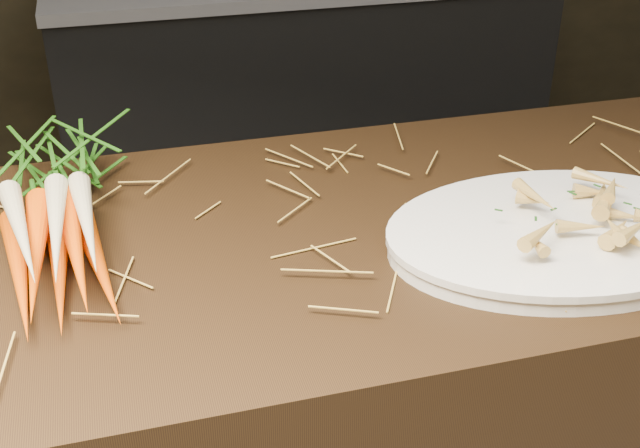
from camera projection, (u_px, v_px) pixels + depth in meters
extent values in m
cube|color=black|center=(400.00, 434.00, 1.44)|extent=(2.40, 0.70, 0.90)
cube|color=black|center=(303.00, 91.00, 3.11)|extent=(1.80, 0.60, 0.80)
cone|color=#DA4100|center=(20.00, 274.00, 1.04)|extent=(0.07, 0.31, 0.04)
cone|color=#DA4100|center=(59.00, 268.00, 1.05)|extent=(0.05, 0.31, 0.04)
cone|color=#DA4100|center=(97.00, 261.00, 1.07)|extent=(0.08, 0.31, 0.04)
cone|color=#DA4100|center=(36.00, 254.00, 1.02)|extent=(0.04, 0.31, 0.04)
cone|color=#DA4100|center=(75.00, 248.00, 1.04)|extent=(0.07, 0.31, 0.04)
cone|color=beige|center=(21.00, 232.00, 1.03)|extent=(0.08, 0.29, 0.05)
cone|color=beige|center=(56.00, 228.00, 1.03)|extent=(0.04, 0.29, 0.04)
cone|color=beige|center=(87.00, 222.00, 1.05)|extent=(0.05, 0.29, 0.05)
ellipsoid|color=#246817|center=(49.00, 162.00, 1.26)|extent=(0.20, 0.27, 0.10)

